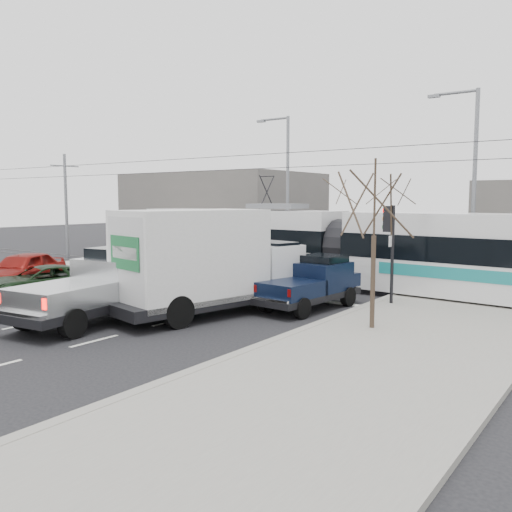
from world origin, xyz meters
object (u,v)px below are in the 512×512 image
Objects in this scene: box_truck at (207,263)px; navy_pickup at (314,283)px; green_car at (42,282)px; red_car at (23,270)px; silver_pickup at (108,284)px; bare_tree at (375,205)px; traffic_signal at (390,233)px; tram at (345,247)px; street_lamp_far at (285,181)px; street_lamp_near at (470,174)px.

navy_pickup is at bearing 63.55° from box_truck.
green_car is 3.21m from red_car.
silver_pickup is 0.87× the size of box_truck.
traffic_signal is (-1.13, 4.00, -1.05)m from bare_tree.
tram is 5.37× the size of navy_pickup.
traffic_signal is at bearing -3.71° from red_car.
silver_pickup is at bearing -132.77° from traffic_signal.
red_car is at bearing -106.04° from street_lamp_far.
navy_pickup is (-2.95, -9.35, -4.17)m from street_lamp_near.
red_car is (-14.97, -5.51, -1.93)m from traffic_signal.
street_lamp_far reaches higher than traffic_signal.
box_truck is at bearing -94.66° from tram.
street_lamp_far is 16.20m from red_car.
silver_pickup is at bearing -124.89° from navy_pickup.
box_truck is 1.60× the size of red_car.
green_car is at bearing -149.04° from navy_pickup.
tram is 3.30× the size of box_truck.
navy_pickup is (2.46, 3.07, -0.84)m from box_truck.
green_car is (-8.58, -9.60, -1.15)m from tram.
street_lamp_near reaches higher than traffic_signal.
red_car is (-3.04, 1.00, 0.15)m from green_car.
red_car is (-12.87, -3.66, -0.13)m from navy_pickup.
silver_pickup reaches higher than green_car.
street_lamp_far is at bearing 101.19° from green_car.
traffic_signal is 16.07m from red_car.
traffic_signal is 6.78m from box_truck.
green_car is at bearing -94.55° from street_lamp_far.
street_lamp_near is 1.36× the size of silver_pickup.
navy_pickup is at bearing 41.10° from green_car.
box_truck is at bearing -123.19° from navy_pickup.
tram is 11.03m from silver_pickup.
bare_tree is 1.05× the size of red_car.
traffic_signal reaches higher than navy_pickup.
box_truck is at bearing -170.86° from bare_tree.
tram is at bearing 93.65° from box_truck.
bare_tree is 17.97m from street_lamp_far.
bare_tree is 0.76× the size of silver_pickup.
red_car is at bearing 177.53° from green_car.
silver_pickup is at bearing -157.05° from bare_tree.
box_truck is (-4.57, -4.91, -0.95)m from traffic_signal.
bare_tree is at bearing -74.24° from traffic_signal.
silver_pickup is 5.22m from green_car.
bare_tree reaches higher than traffic_signal.
green_car is (-1.27, -16.01, -4.46)m from street_lamp_far.
green_car is at bearing -132.36° from street_lamp_near.
red_car is (-10.40, -0.59, -0.98)m from box_truck.
tram is (-4.19, -4.40, -3.30)m from street_lamp_near.
street_lamp_near and street_lamp_far have the same top height.
navy_pickup is (8.55, -11.35, -4.17)m from street_lamp_far.
box_truck is (2.24, 2.44, 0.63)m from silver_pickup.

